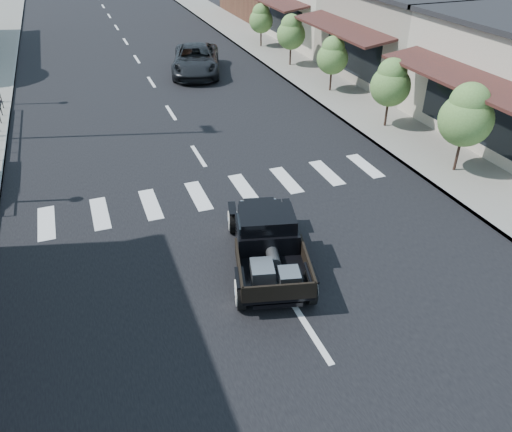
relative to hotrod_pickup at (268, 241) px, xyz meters
name	(u,v)px	position (x,y,z in m)	size (l,w,h in m)	color
ground	(264,259)	(0.01, 0.27, -0.77)	(120.00, 120.00, 0.00)	black
road	(159,93)	(0.01, 15.27, -0.76)	(14.00, 80.00, 0.02)	black
road_markings	(181,129)	(0.01, 10.27, -0.77)	(12.00, 60.00, 0.06)	silver
sidewalk_right	(308,75)	(8.51, 15.27, -0.70)	(3.00, 80.00, 0.15)	gray
storefront_mid	(434,34)	(15.01, 13.27, 1.48)	(10.00, 9.00, 4.50)	gray
storefront_far	(351,6)	(15.01, 22.27, 1.48)	(10.00, 9.00, 4.50)	beige
small_tree_a	(463,130)	(8.31, 2.66, 0.91)	(1.84, 1.84, 3.06)	#507937
small_tree_b	(389,94)	(8.31, 7.18, 0.76)	(1.66, 1.66, 2.77)	#507937
small_tree_c	(332,65)	(8.31, 12.28, 0.67)	(1.56, 1.56, 2.60)	#507937
small_tree_d	(291,41)	(8.31, 17.38, 0.75)	(1.65, 1.65, 2.75)	#507937
small_tree_e	(261,26)	(8.31, 22.22, 0.67)	(1.55, 1.55, 2.59)	#507937
hotrod_pickup	(268,241)	(0.00, 0.00, 0.00)	(2.08, 4.47, 1.55)	black
second_car	(196,60)	(2.76, 18.02, -0.01)	(2.54, 5.50, 1.53)	black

